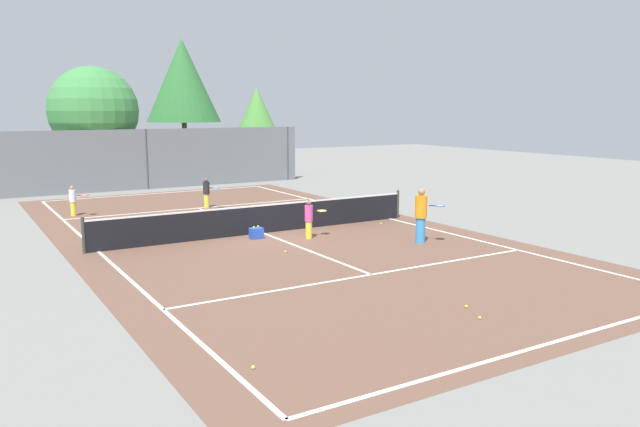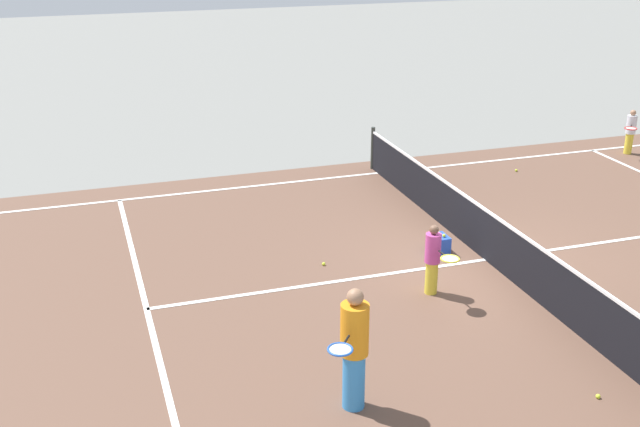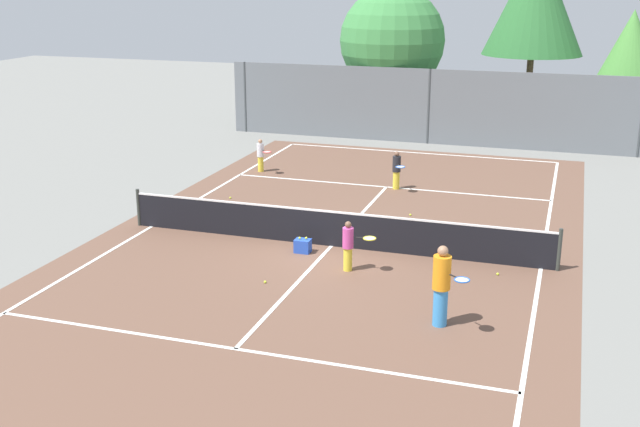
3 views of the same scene
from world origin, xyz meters
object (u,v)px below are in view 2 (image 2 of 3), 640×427
at_px(tennis_ball_0, 442,187).
at_px(tennis_ball_3, 598,396).
at_px(player_1, 433,259).
at_px(tennis_ball_5, 516,170).
at_px(tennis_ball_6, 623,353).
at_px(tennis_ball_9, 386,177).
at_px(ball_crate, 439,244).
at_px(player_0, 630,131).
at_px(tennis_ball_2, 324,264).
at_px(player_3, 354,348).

bearing_deg(tennis_ball_0, tennis_ball_3, -12.11).
distance_m(player_1, tennis_ball_5, 7.44).
xyz_separation_m(player_1, tennis_ball_6, (2.73, 1.87, -0.63)).
relative_size(tennis_ball_0, tennis_ball_9, 1.00).
relative_size(player_1, ball_crate, 3.00).
bearing_deg(player_0, tennis_ball_6, -38.40).
bearing_deg(tennis_ball_2, player_3, -13.17).
xyz_separation_m(ball_crate, tennis_ball_9, (-4.50, 0.75, -0.15)).
height_order(ball_crate, tennis_ball_6, ball_crate).
height_order(tennis_ball_0, tennis_ball_5, same).
relative_size(tennis_ball_2, tennis_ball_6, 1.00).
bearing_deg(ball_crate, tennis_ball_3, -0.81).
bearing_deg(tennis_ball_3, player_3, -104.82).
height_order(player_3, tennis_ball_3, player_3).
bearing_deg(tennis_ball_6, tennis_ball_0, 174.25).
distance_m(tennis_ball_5, tennis_ball_9, 3.41).
relative_size(ball_crate, tennis_ball_3, 6.45).
distance_m(player_0, tennis_ball_9, 7.09).
bearing_deg(tennis_ball_0, player_0, 98.96).
xyz_separation_m(player_3, ball_crate, (-4.23, 3.35, -0.73)).
height_order(player_0, tennis_ball_6, player_0).
height_order(player_1, tennis_ball_9, player_1).
relative_size(player_1, tennis_ball_5, 19.37).
distance_m(player_3, tennis_ball_0, 9.23).
distance_m(ball_crate, tennis_ball_2, 2.33).
relative_size(tennis_ball_3, tennis_ball_6, 1.00).
distance_m(tennis_ball_0, tennis_ball_5, 2.42).
bearing_deg(tennis_ball_5, tennis_ball_9, -99.22).
height_order(ball_crate, tennis_ball_3, ball_crate).
relative_size(tennis_ball_0, tennis_ball_6, 1.00).
relative_size(player_0, ball_crate, 2.87).
xyz_separation_m(player_3, tennis_ball_9, (-8.73, 4.10, -0.88)).
height_order(player_3, ball_crate, player_3).
bearing_deg(player_0, player_3, -52.40).
bearing_deg(ball_crate, player_0, 119.20).
distance_m(player_1, ball_crate, 1.83).
bearing_deg(player_3, ball_crate, 141.63).
xyz_separation_m(player_0, tennis_ball_9, (-0.13, -7.06, -0.60)).
distance_m(player_3, tennis_ball_6, 4.42).
xyz_separation_m(player_0, tennis_ball_5, (0.41, -3.70, -0.60)).
xyz_separation_m(tennis_ball_3, tennis_ball_5, (-9.05, 4.18, 0.00)).
xyz_separation_m(player_1, tennis_ball_2, (-1.67, -1.43, -0.63)).
xyz_separation_m(player_0, player_3, (8.59, -11.16, 0.28)).
relative_size(player_0, tennis_ball_5, 18.50).
relative_size(player_1, tennis_ball_2, 19.37).
distance_m(player_3, tennis_ball_3, 3.50).
bearing_deg(tennis_ball_0, tennis_ball_5, 102.93).
xyz_separation_m(tennis_ball_2, tennis_ball_5, (-3.81, 6.43, 0.00)).
bearing_deg(player_3, tennis_ball_0, 146.27).
height_order(player_0, player_1, player_1).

